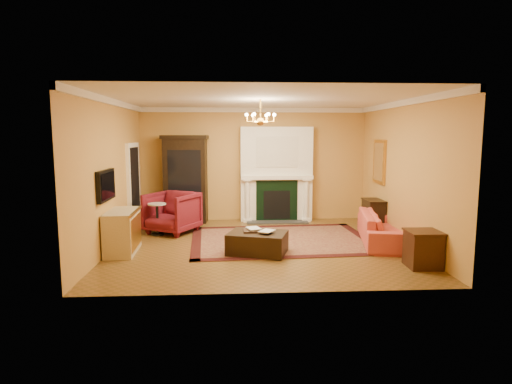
{
  "coord_description": "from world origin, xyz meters",
  "views": [
    {
      "loc": [
        -0.58,
        -8.71,
        2.28
      ],
      "look_at": [
        -0.07,
        0.3,
        1.08
      ],
      "focal_mm": 30.0,
      "sensor_mm": 36.0,
      "label": 1
    }
  ],
  "objects": [
    {
      "name": "china_cabinet",
      "position": [
        -1.79,
        2.49,
        1.09
      ],
      "size": [
        1.12,
        0.56,
        2.18
      ],
      "primitive_type": "cube",
      "rotation": [
        0.0,
        0.0,
        -0.06
      ],
      "color": "black",
      "rests_on": "floor"
    },
    {
      "name": "topiary_right",
      "position": [
        1.17,
        2.53,
        1.47
      ],
      "size": [
        0.16,
        0.16,
        0.43
      ],
      "color": "gray",
      "rests_on": "fireplace"
    },
    {
      "name": "crown_molding",
      "position": [
        0.0,
        0.96,
        2.94
      ],
      "size": [
        6.0,
        5.5,
        0.12
      ],
      "color": "white",
      "rests_on": "ceiling"
    },
    {
      "name": "fireplace",
      "position": [
        0.6,
        2.57,
        1.19
      ],
      "size": [
        1.9,
        0.7,
        2.5
      ],
      "color": "white",
      "rests_on": "wall_back"
    },
    {
      "name": "console_table",
      "position": [
        2.78,
        1.15,
        0.37
      ],
      "size": [
        0.38,
        0.66,
        0.73
      ],
      "primitive_type": "cube",
      "rotation": [
        0.0,
        0.0,
        0.0
      ],
      "color": "black",
      "rests_on": "floor"
    },
    {
      "name": "tv_panel",
      "position": [
        -2.95,
        -0.6,
        1.35
      ],
      "size": [
        0.09,
        0.95,
        0.58
      ],
      "color": "black",
      "rests_on": "wall_left"
    },
    {
      "name": "pedestal_table",
      "position": [
        -2.3,
        1.03,
        0.43
      ],
      "size": [
        0.41,
        0.41,
        0.74
      ],
      "color": "black",
      "rests_on": "floor"
    },
    {
      "name": "wall_front",
      "position": [
        0.0,
        -2.76,
        1.5
      ],
      "size": [
        6.0,
        0.02,
        3.0
      ],
      "primitive_type": "cube",
      "color": "#B98A42",
      "rests_on": "floor"
    },
    {
      "name": "coral_sofa",
      "position": [
        2.62,
        0.03,
        0.43
      ],
      "size": [
        1.07,
        2.28,
        0.86
      ],
      "primitive_type": "imported",
      "rotation": [
        0.0,
        0.0,
        1.37
      ],
      "color": "#CB4540",
      "rests_on": "floor"
    },
    {
      "name": "leather_ottoman",
      "position": [
        -0.1,
        -0.66,
        0.22
      ],
      "size": [
        1.27,
        1.07,
        0.41
      ],
      "primitive_type": "cube",
      "rotation": [
        0.0,
        0.0,
        -0.29
      ],
      "color": "black",
      "rests_on": "oriental_rug"
    },
    {
      "name": "wall_right",
      "position": [
        3.01,
        0.0,
        1.5
      ],
      "size": [
        0.02,
        5.5,
        3.0
      ],
      "primitive_type": "cube",
      "color": "#B98A42",
      "rests_on": "floor"
    },
    {
      "name": "wingback_armchair",
      "position": [
        -1.99,
        1.25,
        0.53
      ],
      "size": [
        1.36,
        1.34,
        1.06
      ],
      "primitive_type": "imported",
      "rotation": [
        0.0,
        0.0,
        -0.5
      ],
      "color": "maroon",
      "rests_on": "floor"
    },
    {
      "name": "wall_back",
      "position": [
        0.0,
        2.76,
        1.5
      ],
      "size": [
        6.0,
        0.02,
        3.0
      ],
      "primitive_type": "cube",
      "color": "#B98A42",
      "rests_on": "floor"
    },
    {
      "name": "ottoman_tray",
      "position": [
        -0.14,
        -0.57,
        0.44
      ],
      "size": [
        0.46,
        0.36,
        0.03
      ],
      "primitive_type": "cube",
      "rotation": [
        0.0,
        0.0,
        0.01
      ],
      "color": "black",
      "rests_on": "leather_ottoman"
    },
    {
      "name": "ceiling",
      "position": [
        0.0,
        0.0,
        3.01
      ],
      "size": [
        6.0,
        5.5,
        0.02
      ],
      "primitive_type": "cube",
      "color": "silver",
      "rests_on": "wall_back"
    },
    {
      "name": "end_table",
      "position": [
        2.72,
        -1.68,
        0.31
      ],
      "size": [
        0.55,
        0.55,
        0.61
      ],
      "primitive_type": "cube",
      "rotation": [
        0.0,
        0.0,
        -0.03
      ],
      "color": "black",
      "rests_on": "floor"
    },
    {
      "name": "topiary_left",
      "position": [
        -0.04,
        2.53,
        1.45
      ],
      "size": [
        0.15,
        0.15,
        0.4
      ],
      "color": "gray",
      "rests_on": "fireplace"
    },
    {
      "name": "wall_left",
      "position": [
        -3.01,
        0.0,
        1.5
      ],
      "size": [
        0.02,
        5.5,
        3.0
      ],
      "primitive_type": "cube",
      "color": "#B98A42",
      "rests_on": "floor"
    },
    {
      "name": "book_a",
      "position": [
        -0.28,
        -0.56,
        0.61
      ],
      "size": [
        0.24,
        0.1,
        0.32
      ],
      "primitive_type": "imported",
      "rotation": [
        0.0,
        0.0,
        0.29
      ],
      "color": "gray",
      "rests_on": "ottoman_tray"
    },
    {
      "name": "book_b",
      "position": [
        -0.02,
        -0.69,
        0.61
      ],
      "size": [
        0.21,
        0.15,
        0.32
      ],
      "primitive_type": "imported",
      "rotation": [
        0.0,
        0.0,
        -0.58
      ],
      "color": "gray",
      "rests_on": "ottoman_tray"
    },
    {
      "name": "oriental_rug",
      "position": [
        0.49,
        0.39,
        0.01
      ],
      "size": [
        4.07,
        3.16,
        0.02
      ],
      "primitive_type": "cube",
      "rotation": [
        0.0,
        0.0,
        0.06
      ],
      "color": "#4D1019",
      "rests_on": "floor"
    },
    {
      "name": "chandelier",
      "position": [
        -0.0,
        0.0,
        2.61
      ],
      "size": [
        0.63,
        0.55,
        0.53
      ],
      "color": "gold",
      "rests_on": "ceiling"
    },
    {
      "name": "commode",
      "position": [
        -2.73,
        -0.41,
        0.41
      ],
      "size": [
        0.57,
        1.13,
        0.83
      ],
      "primitive_type": "cube",
      "rotation": [
        0.0,
        0.0,
        0.04
      ],
      "color": "beige",
      "rests_on": "floor"
    },
    {
      "name": "floor",
      "position": [
        0.0,
        0.0,
        -0.01
      ],
      "size": [
        6.0,
        5.5,
        0.02
      ],
      "primitive_type": "cube",
      "color": "brown",
      "rests_on": "ground"
    },
    {
      "name": "doorway",
      "position": [
        -2.95,
        1.7,
        1.05
      ],
      "size": [
        0.08,
        1.05,
        2.1
      ],
      "color": "white",
      "rests_on": "wall_left"
    },
    {
      "name": "gilt_mirror",
      "position": [
        2.97,
        1.4,
        1.65
      ],
      "size": [
        0.06,
        0.76,
        1.05
      ],
      "color": "gold",
      "rests_on": "wall_right"
    }
  ]
}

